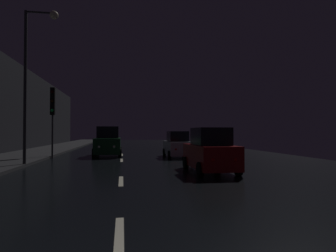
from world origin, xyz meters
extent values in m
cube|color=black|center=(0.00, 24.50, -0.01)|extent=(26.50, 84.00, 0.02)
cube|color=#28282B|center=(-7.05, 24.50, 0.07)|extent=(4.40, 84.00, 0.15)
cube|color=beige|center=(0.00, 3.00, 0.01)|extent=(0.16, 2.20, 0.01)
cube|color=beige|center=(0.00, 8.75, 0.01)|extent=(0.16, 2.20, 0.01)
cube|color=beige|center=(0.00, 16.75, 0.01)|extent=(0.16, 2.20, 0.01)
cube|color=beige|center=(0.00, 21.32, 0.01)|extent=(0.16, 2.20, 0.01)
cylinder|color=#38383A|center=(-4.75, 19.13, 1.49)|extent=(0.12, 0.12, 2.99)
cube|color=black|center=(-4.75, 19.13, 3.94)|extent=(0.33, 0.36, 1.90)
sphere|color=black|center=(-4.74, 18.95, 4.57)|extent=(0.22, 0.22, 0.22)
sphere|color=black|center=(-4.74, 18.95, 3.94)|extent=(0.22, 0.22, 0.22)
sphere|color=#19D84C|center=(-4.74, 18.95, 3.30)|extent=(0.22, 0.22, 0.22)
cylinder|color=#2D2D30|center=(-4.95, 13.97, 4.07)|extent=(0.16, 0.16, 8.13)
cylinder|color=#2D2D30|center=(-4.25, 13.97, 8.08)|extent=(1.40, 0.10, 0.10)
sphere|color=beige|center=(-3.55, 13.97, 7.98)|extent=(0.44, 0.44, 0.44)
cube|color=#0F3819|center=(-1.03, 20.43, 0.79)|extent=(1.84, 4.30, 1.13)
cube|color=black|center=(-1.03, 20.59, 1.79)|extent=(1.57, 2.15, 0.86)
cylinder|color=black|center=(-0.13, 18.93, 0.33)|extent=(0.23, 0.66, 0.66)
cylinder|color=black|center=(-1.93, 18.93, 0.33)|extent=(0.23, 0.66, 0.66)
cylinder|color=black|center=(-0.13, 21.94, 0.33)|extent=(0.23, 0.66, 0.66)
cylinder|color=black|center=(-1.93, 21.94, 0.33)|extent=(0.23, 0.66, 0.66)
sphere|color=white|center=(-0.52, 18.32, 0.79)|extent=(0.18, 0.18, 0.18)
sphere|color=white|center=(-1.54, 18.32, 0.79)|extent=(0.18, 0.18, 0.18)
sphere|color=red|center=(-0.52, 22.54, 0.79)|extent=(0.18, 0.18, 0.18)
sphere|color=red|center=(-1.54, 22.54, 0.79)|extent=(0.18, 0.18, 0.18)
cube|color=#A5A8AD|center=(3.95, 18.68, 0.66)|extent=(1.54, 3.60, 0.94)
cube|color=black|center=(3.95, 18.55, 1.50)|extent=(1.31, 1.80, 0.72)
cylinder|color=black|center=(3.19, 19.94, 0.27)|extent=(0.19, 0.55, 0.55)
cylinder|color=black|center=(4.71, 19.94, 0.27)|extent=(0.19, 0.55, 0.55)
cylinder|color=black|center=(3.19, 17.42, 0.27)|extent=(0.19, 0.55, 0.55)
cylinder|color=black|center=(4.71, 17.42, 0.27)|extent=(0.19, 0.55, 0.55)
sphere|color=slate|center=(3.52, 20.44, 0.66)|extent=(0.15, 0.15, 0.15)
sphere|color=slate|center=(4.37, 20.44, 0.66)|extent=(0.15, 0.15, 0.15)
sphere|color=red|center=(3.52, 16.91, 0.66)|extent=(0.15, 0.15, 0.15)
sphere|color=red|center=(4.37, 16.91, 0.66)|extent=(0.15, 0.15, 0.15)
cube|color=maroon|center=(3.95, 10.71, 0.71)|extent=(1.65, 3.86, 1.01)
cube|color=black|center=(3.95, 10.58, 1.60)|extent=(1.41, 1.93, 0.77)
cylinder|color=black|center=(3.14, 12.06, 0.29)|extent=(0.20, 0.59, 0.59)
cylinder|color=black|center=(4.76, 12.06, 0.29)|extent=(0.20, 0.59, 0.59)
cylinder|color=black|center=(3.14, 9.36, 0.29)|extent=(0.20, 0.59, 0.59)
cylinder|color=black|center=(4.76, 9.36, 0.29)|extent=(0.20, 0.59, 0.59)
sphere|color=slate|center=(3.49, 12.61, 0.71)|extent=(0.17, 0.17, 0.17)
sphere|color=slate|center=(4.40, 12.61, 0.71)|extent=(0.17, 0.17, 0.17)
sphere|color=red|center=(3.49, 8.82, 0.71)|extent=(0.17, 0.17, 0.17)
sphere|color=red|center=(4.40, 8.82, 0.71)|extent=(0.17, 0.17, 0.17)
camera|label=1|loc=(0.05, -2.08, 1.78)|focal=31.29mm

